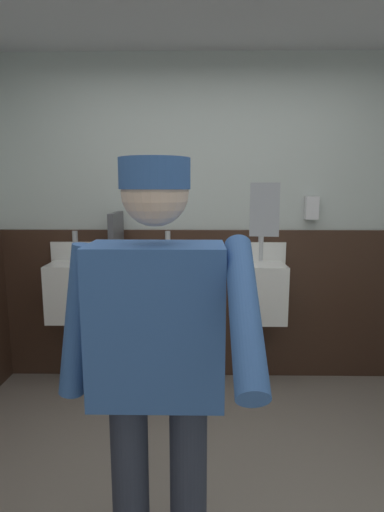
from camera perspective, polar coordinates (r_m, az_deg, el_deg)
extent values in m
cube|color=silver|center=(3.30, 2.37, 4.83)|extent=(4.02, 0.12, 2.60)
cube|color=#382319|center=(3.35, 2.32, -6.92)|extent=(3.42, 0.03, 1.25)
cube|color=white|center=(3.43, -16.03, -3.41)|extent=(0.40, 0.05, 0.65)
cube|color=white|center=(3.28, -16.84, -4.92)|extent=(0.34, 0.30, 0.45)
cylinder|color=#B7BABF|center=(3.37, -16.31, 1.45)|extent=(0.04, 0.04, 0.24)
cylinder|color=#B7BABF|center=(3.56, -15.79, -12.22)|extent=(0.05, 0.05, 0.55)
cube|color=white|center=(3.29, -3.41, -3.59)|extent=(0.40, 0.05, 0.65)
cube|color=white|center=(3.14, -3.63, -5.19)|extent=(0.34, 0.30, 0.45)
cylinder|color=#B7BABF|center=(3.23, -3.48, 1.48)|extent=(0.04, 0.04, 0.24)
cylinder|color=#B7BABF|center=(3.42, -3.37, -12.73)|extent=(0.05, 0.05, 0.55)
cube|color=white|center=(3.32, 9.63, -3.59)|extent=(0.40, 0.05, 0.65)
cube|color=white|center=(3.17, 10.06, -5.18)|extent=(0.34, 0.30, 0.45)
cylinder|color=#B7BABF|center=(3.26, 9.80, 1.43)|extent=(0.04, 0.04, 0.24)
cylinder|color=#B7BABF|center=(3.45, 9.46, -12.66)|extent=(0.05, 0.05, 0.55)
cube|color=#4C4C51|center=(3.12, -10.59, -2.12)|extent=(0.04, 0.40, 0.90)
cylinder|color=#2D3342|center=(1.80, -8.72, -30.89)|extent=(0.14, 0.14, 0.83)
cylinder|color=#2D3342|center=(1.78, -0.52, -31.26)|extent=(0.14, 0.14, 0.83)
cube|color=#335999|center=(1.43, -5.04, -9.51)|extent=(0.47, 0.24, 0.56)
cylinder|color=#335999|center=(1.48, -15.97, -8.92)|extent=(0.17, 0.09, 0.56)
cylinder|color=#335999|center=(1.18, 7.46, -7.52)|extent=(0.09, 0.50, 0.39)
sphere|color=beige|center=(1.35, -5.33, 8.99)|extent=(0.23, 0.23, 0.23)
cylinder|color=#335999|center=(1.35, -5.37, 11.64)|extent=(0.24, 0.24, 0.10)
cube|color=#A5A8B2|center=(0.84, 10.31, 6.49)|extent=(0.06, 0.04, 0.11)
cube|color=silver|center=(3.31, 16.72, 6.61)|extent=(0.10, 0.07, 0.18)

